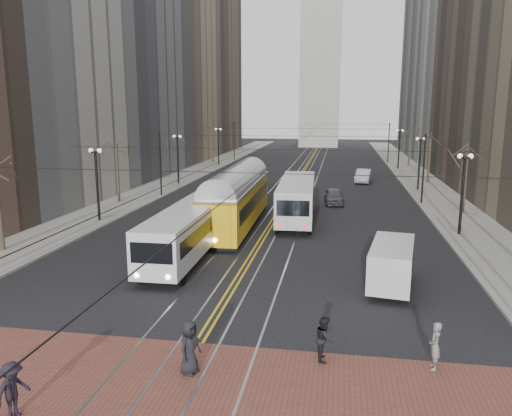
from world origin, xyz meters
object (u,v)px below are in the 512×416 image
(rear_bus, at_px, (297,200))
(pedestrian_b, at_px, (435,346))
(cargo_van, at_px, (391,266))
(pedestrian_c, at_px, (324,338))
(transit_bus, at_px, (188,233))
(streetcar, at_px, (237,203))
(sedan_grey, at_px, (334,196))
(pedestrian_a, at_px, (190,347))
(pedestrian_d, at_px, (13,390))
(sedan_silver, at_px, (363,176))

(rear_bus, height_order, pedestrian_b, rear_bus)
(pedestrian_b, bearing_deg, cargo_van, -174.86)
(pedestrian_b, xyz_separation_m, pedestrian_c, (-3.82, 0.00, -0.04))
(cargo_van, bearing_deg, transit_bus, 173.04)
(transit_bus, distance_m, streetcar, 8.57)
(cargo_van, xyz_separation_m, pedestrian_c, (-3.09, -8.03, -0.31))
(transit_bus, relative_size, rear_bus, 0.99)
(rear_bus, relative_size, sedan_grey, 2.88)
(pedestrian_a, bearing_deg, streetcar, 29.38)
(streetcar, relative_size, rear_bus, 1.24)
(transit_bus, height_order, streetcar, streetcar)
(rear_bus, xyz_separation_m, cargo_van, (6.11, -15.06, -0.46))
(sedan_grey, bearing_deg, pedestrian_a, -102.18)
(streetcar, bearing_deg, pedestrian_a, -83.66)
(sedan_grey, distance_m, pedestrian_d, 36.44)
(sedan_silver, relative_size, pedestrian_c, 2.99)
(sedan_grey, bearing_deg, pedestrian_c, -94.18)
(sedan_silver, bearing_deg, pedestrian_d, -95.48)
(rear_bus, bearing_deg, sedan_grey, 65.83)
(pedestrian_a, height_order, pedestrian_c, pedestrian_a)
(streetcar, distance_m, sedan_silver, 27.29)
(sedan_grey, bearing_deg, rear_bus, -116.13)
(cargo_van, relative_size, pedestrian_c, 3.17)
(rear_bus, xyz_separation_m, pedestrian_b, (6.84, -23.08, -0.74))
(streetcar, distance_m, sedan_grey, 12.80)
(cargo_van, height_order, pedestrian_b, cargo_van)
(sedan_grey, bearing_deg, cargo_van, -86.24)
(cargo_van, distance_m, pedestrian_d, 17.67)
(sedan_silver, bearing_deg, pedestrian_a, -91.29)
(streetcar, bearing_deg, cargo_van, -49.75)
(pedestrian_a, bearing_deg, pedestrian_c, -47.38)
(cargo_van, relative_size, pedestrian_d, 2.94)
(sedan_silver, height_order, pedestrian_c, pedestrian_c)
(sedan_silver, xyz_separation_m, pedestrian_b, (0.59, -44.99, 0.06))
(streetcar, bearing_deg, sedan_silver, 66.16)
(pedestrian_a, bearing_deg, sedan_silver, 12.54)
(sedan_silver, bearing_deg, pedestrian_c, -86.00)
(cargo_van, bearing_deg, streetcar, 140.38)
(pedestrian_a, relative_size, pedestrian_b, 1.11)
(streetcar, height_order, pedestrian_d, streetcar)
(transit_bus, distance_m, sedan_silver, 35.65)
(sedan_silver, distance_m, pedestrian_b, 45.00)
(pedestrian_a, distance_m, pedestrian_d, 5.46)
(pedestrian_a, bearing_deg, transit_bus, 39.46)
(pedestrian_d, bearing_deg, transit_bus, 13.79)
(rear_bus, relative_size, pedestrian_d, 6.99)
(transit_bus, bearing_deg, cargo_van, -16.57)
(transit_bus, height_order, cargo_van, transit_bus)
(streetcar, relative_size, cargo_van, 2.94)
(streetcar, relative_size, pedestrian_c, 9.33)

